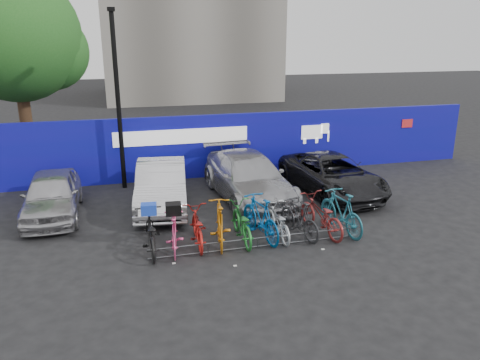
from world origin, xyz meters
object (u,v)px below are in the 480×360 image
object	(u,v)px
car_1	(162,185)
bike_2	(197,227)
bike_3	(220,223)
bike_4	(241,223)
bike_1	(174,233)
car_3	(332,174)
bike_7	(299,218)
bike_5	(260,218)
lamppost	(118,96)
bike_8	(321,215)
bike_0	(150,233)
car_2	(248,177)
bike_rack	(258,242)
tree	(21,40)
bike_9	(341,212)

from	to	relation	value
car_1	bike_2	size ratio (longest dim) A/B	2.36
bike_3	bike_4	world-z (taller)	bike_3
bike_4	bike_1	bearing A→B (deg)	6.44
car_3	bike_7	bearing A→B (deg)	-133.39
bike_5	lamppost	bearing A→B (deg)	-68.85
bike_4	car_1	bearing A→B (deg)	-59.81
car_3	bike_8	bearing A→B (deg)	-125.63
bike_0	car_2	bearing A→B (deg)	-136.43
bike_rack	bike_5	bearing A→B (deg)	67.00
tree	bike_3	xyz separation A→B (m)	(5.89, -10.16, -4.49)
bike_2	bike_7	world-z (taller)	bike_7
car_3	bike_4	xyz separation A→B (m)	(-4.05, -3.04, -0.15)
bike_3	bike_8	size ratio (longest dim) A/B	0.96
car_1	bike_4	distance (m)	3.64
car_3	car_1	bearing A→B (deg)	173.15
car_3	bike_9	xyz separation A→B (m)	(-1.23, -3.18, -0.06)
car_2	bike_0	bearing A→B (deg)	-140.99
tree	car_2	size ratio (longest dim) A/B	1.52
car_3	bike_7	size ratio (longest dim) A/B	2.70
lamppost	bike_rack	size ratio (longest dim) A/B	1.09
car_1	bike_8	bearing A→B (deg)	-32.26
bike_5	bike_8	bearing A→B (deg)	165.66
tree	car_3	bearing A→B (deg)	-33.82
car_2	bike_2	distance (m)	3.85
tree	bike_3	size ratio (longest dim) A/B	4.03
bike_rack	bike_4	size ratio (longest dim) A/B	2.90
bike_1	bike_5	world-z (taller)	bike_5
car_3	tree	bearing A→B (deg)	140.58
bike_7	bike_9	distance (m)	1.24
lamppost	bike_2	world-z (taller)	lamppost
car_1	bike_9	world-z (taller)	car_1
bike_0	bike_4	bearing A→B (deg)	-177.81
tree	bike_7	world-z (taller)	tree
lamppost	bike_7	distance (m)	7.67
car_3	bike_2	bearing A→B (deg)	-155.87
tree	bike_rack	distance (m)	13.55
bike_0	bike_5	distance (m)	2.92
bike_5	bike_8	distance (m)	1.71
lamppost	bike_9	distance (m)	8.43
car_2	bike_9	bearing A→B (deg)	-66.41
bike_2	bike_7	xyz separation A→B (m)	(2.76, -0.19, 0.04)
bike_rack	car_3	world-z (taller)	car_3
bike_4	bike_9	distance (m)	2.82
lamppost	car_2	world-z (taller)	lamppost
bike_rack	car_2	world-z (taller)	car_2
tree	bike_3	bearing A→B (deg)	-59.87
bike_rack	bike_4	world-z (taller)	bike_4
lamppost	bike_2	size ratio (longest dim) A/B	3.33
bike_8	bike_9	distance (m)	0.59
car_2	car_3	xyz separation A→B (m)	(2.97, -0.13, -0.09)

